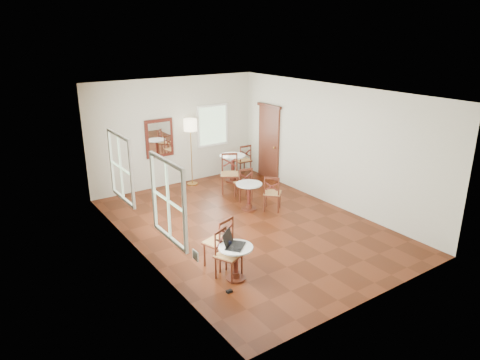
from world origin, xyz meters
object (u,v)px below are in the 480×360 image
(chair_near_a, at_px, (220,242))
(chair_back_b, at_px, (230,173))
(cafe_table_mid, at_px, (249,193))
(mouse, at_px, (240,249))
(cafe_table_near, at_px, (236,259))
(navy_mug, at_px, (228,243))
(chair_mid_a, at_px, (244,184))
(cafe_table_back, at_px, (233,165))
(laptop, at_px, (232,243))
(water_glass, at_px, (232,248))
(chair_mid_b, at_px, (272,193))
(chair_back_a, at_px, (243,160))
(floor_lamp, at_px, (190,129))
(chair_near_b, at_px, (228,254))
(power_adapter, at_px, (229,291))

(chair_near_a, distance_m, chair_back_b, 3.97)
(cafe_table_mid, bearing_deg, mouse, -128.37)
(cafe_table_near, bearing_deg, mouse, -96.56)
(mouse, xyz_separation_m, navy_mug, (-0.07, 0.25, 0.03))
(chair_mid_a, bearing_deg, navy_mug, 61.51)
(cafe_table_back, bearing_deg, laptop, -123.61)
(chair_mid_a, bearing_deg, water_glass, 62.86)
(chair_mid_b, bearing_deg, mouse, 88.34)
(cafe_table_near, xyz_separation_m, water_glass, (-0.14, -0.10, 0.30))
(chair_mid_a, bearing_deg, chair_back_b, -82.54)
(chair_back_a, bearing_deg, cafe_table_back, 29.54)
(mouse, bearing_deg, laptop, 72.37)
(chair_back_a, bearing_deg, navy_mug, 55.44)
(chair_back_a, height_order, water_glass, chair_back_a)
(cafe_table_back, bearing_deg, floor_lamp, 158.72)
(cafe_table_back, height_order, chair_near_b, chair_near_b)
(cafe_table_back, height_order, laptop, laptop)
(mouse, bearing_deg, power_adapter, -179.32)
(cafe_table_mid, bearing_deg, water_glass, -130.44)
(cafe_table_near, xyz_separation_m, chair_near_b, (-0.07, 0.16, 0.05))
(chair_back_a, height_order, mouse, chair_back_a)
(chair_back_a, bearing_deg, chair_mid_b, 72.78)
(chair_back_a, relative_size, water_glass, 8.85)
(cafe_table_back, relative_size, laptop, 1.60)
(chair_near_a, relative_size, water_glass, 9.05)
(chair_mid_b, distance_m, floor_lamp, 3.09)
(cafe_table_back, height_order, chair_back_a, chair_back_a)
(cafe_table_mid, relative_size, mouse, 7.26)
(cafe_table_mid, xyz_separation_m, floor_lamp, (-0.26, 2.42, 1.18))
(chair_near_a, height_order, water_glass, chair_near_a)
(cafe_table_mid, bearing_deg, chair_back_b, 77.30)
(cafe_table_mid, height_order, chair_mid_b, chair_mid_b)
(chair_back_b, xyz_separation_m, laptop, (-2.38, -3.72, 0.19))
(floor_lamp, relative_size, laptop, 3.83)
(navy_mug, bearing_deg, chair_near_b, 69.75)
(chair_back_a, relative_size, mouse, 10.38)
(chair_mid_a, bearing_deg, mouse, 64.62)
(chair_back_b, xyz_separation_m, navy_mug, (-2.43, -3.67, 0.17))
(chair_back_a, distance_m, chair_back_b, 1.45)
(floor_lamp, relative_size, water_glass, 17.25)
(chair_mid_b, relative_size, chair_back_a, 0.93)
(navy_mug, bearing_deg, chair_mid_b, 37.77)
(mouse, relative_size, power_adapter, 0.91)
(chair_near_b, distance_m, chair_back_a, 5.76)
(chair_mid_b, bearing_deg, floor_lamp, -29.52)
(cafe_table_near, distance_m, chair_near_a, 0.57)
(chair_mid_a, distance_m, chair_back_b, 0.72)
(mouse, height_order, power_adapter, mouse)
(cafe_table_back, bearing_deg, chair_near_b, -124.54)
(cafe_table_near, xyz_separation_m, chair_mid_b, (2.48, 2.10, 0.05))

